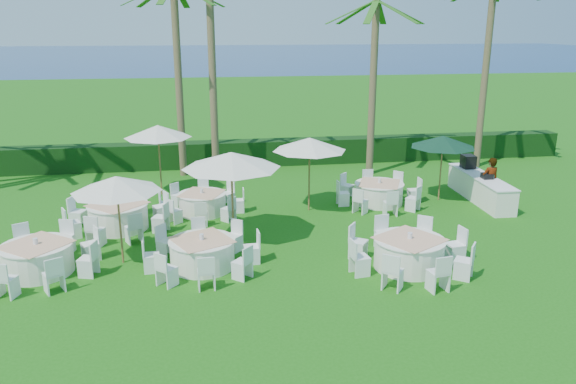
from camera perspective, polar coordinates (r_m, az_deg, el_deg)
name	(u,v)px	position (r m, az deg, el deg)	size (l,w,h in m)	color
ground	(247,268)	(15.97, -4.24, -7.68)	(120.00, 120.00, 0.00)	#195C0F
hedge	(226,154)	(27.20, -6.34, 3.88)	(34.00, 1.00, 1.20)	black
ocean	(205,59)	(116.71, -8.46, 13.27)	(260.00, 260.00, 0.00)	navy
banquet_table_a	(38,258)	(16.91, -24.08, -6.11)	(3.34, 3.34, 1.01)	white
banquet_table_b	(202,252)	(16.01, -8.69, -6.09)	(3.26, 3.26, 0.98)	white
banquet_table_c	(409,252)	(16.12, 12.18, -6.01)	(3.50, 3.50, 1.04)	white
banquet_table_d	(118,216)	(19.53, -16.84, -2.32)	(3.40, 3.40, 1.04)	white
banquet_table_e	(202,203)	(20.47, -8.70, -1.08)	(3.03, 3.03, 0.92)	white
banquet_table_f	(379,193)	(21.60, 9.22, -0.07)	(3.24, 3.24, 0.98)	white
umbrella_a	(116,184)	(16.18, -17.04, 0.77)	(2.49, 2.49, 2.57)	brown
umbrella_b	(231,160)	(17.12, -5.79, 3.24)	(3.03, 3.03, 2.87)	brown
umbrella_c	(158,131)	(22.57, -13.09, 6.01)	(2.63, 2.63, 2.81)	brown
umbrella_d	(310,144)	(20.06, 2.20, 4.87)	(2.66, 2.66, 2.71)	brown
umbrella_green	(443,142)	(22.11, 15.47, 4.96)	(2.47, 2.47, 2.54)	brown
buffet_table	(480,187)	(22.99, 18.92, 0.50)	(1.00, 4.26, 1.51)	white
staff_person	(490,181)	(22.50, 19.82, 1.06)	(0.66, 0.43, 1.80)	gray
palm_b	(178,72)	(25.19, -11.10, 11.86)	(4.28, 4.35, 8.28)	brown
palm_c	(211,35)	(24.45, -7.83, 15.53)	(4.36, 4.27, 11.33)	brown
palm_d	(373,80)	(25.27, 8.64, 11.16)	(4.41, 4.06, 7.58)	brown
palm_e	(486,66)	(27.88, 19.47, 12.01)	(4.40, 4.02, 8.60)	brown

